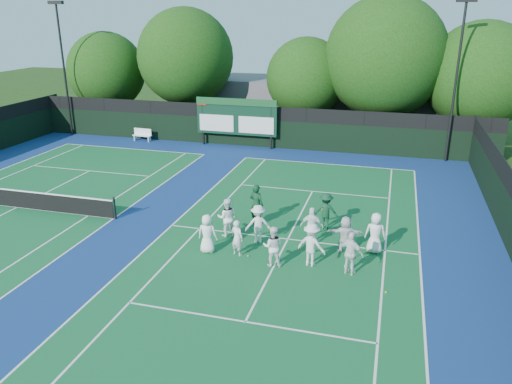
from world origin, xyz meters
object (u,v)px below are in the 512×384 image
(scoreboard, at_px, (236,117))
(tennis_net, at_px, (16,198))
(bench, at_px, (142,134))
(coach_left, at_px, (257,205))

(scoreboard, relative_size, tennis_net, 0.53)
(tennis_net, xyz_separation_m, bench, (-0.51, 14.37, 0.01))
(tennis_net, relative_size, bench, 7.48)
(bench, bearing_deg, scoreboard, 1.66)
(bench, bearing_deg, tennis_net, -87.95)
(scoreboard, distance_m, bench, 7.69)
(tennis_net, distance_m, bench, 14.38)
(scoreboard, height_order, bench, scoreboard)
(scoreboard, bearing_deg, tennis_net, -115.60)
(scoreboard, bearing_deg, coach_left, -68.52)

